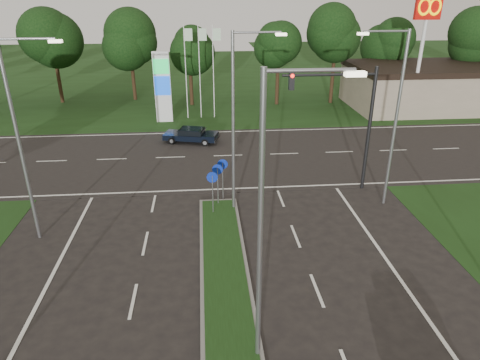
{
  "coord_description": "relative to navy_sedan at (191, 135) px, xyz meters",
  "views": [
    {
      "loc": [
        -0.65,
        -4.04,
        10.62
      ],
      "look_at": [
        1.03,
        14.82,
        2.2
      ],
      "focal_mm": 32.0,
      "sensor_mm": 36.0,
      "label": 1
    }
  ],
  "objects": [
    {
      "name": "verge_far",
      "position": [
        1.6,
        27.83,
        -0.59
      ],
      "size": [
        160.0,
        50.0,
        0.02
      ],
      "primitive_type": "cube",
      "color": "black",
      "rests_on": "ground"
    },
    {
      "name": "cross_road",
      "position": [
        1.6,
        -3.17,
        -0.59
      ],
      "size": [
        160.0,
        12.0,
        0.02
      ],
      "primitive_type": "cube",
      "color": "black",
      "rests_on": "ground"
    },
    {
      "name": "commercial_building",
      "position": [
        23.6,
        8.83,
        1.41
      ],
      "size": [
        16.0,
        9.0,
        4.0
      ],
      "primitive_type": "cube",
      "color": "gray",
      "rests_on": "ground"
    },
    {
      "name": "streetlight_median_near",
      "position": [
        2.6,
        -21.17,
        4.49
      ],
      "size": [
        2.53,
        0.22,
        9.0
      ],
      "color": "gray",
      "rests_on": "ground"
    },
    {
      "name": "streetlight_median_far",
      "position": [
        2.6,
        -11.17,
        4.49
      ],
      "size": [
        2.53,
        0.22,
        9.0
      ],
      "color": "gray",
      "rests_on": "ground"
    },
    {
      "name": "streetlight_left_far",
      "position": [
        -6.7,
        -13.17,
        4.49
      ],
      "size": [
        2.53,
        0.22,
        9.0
      ],
      "color": "gray",
      "rests_on": "ground"
    },
    {
      "name": "streetlight_right_far",
      "position": [
        10.4,
        -11.17,
        4.49
      ],
      "size": [
        2.53,
        0.22,
        9.0
      ],
      "rotation": [
        0.0,
        0.0,
        3.14
      ],
      "color": "gray",
      "rests_on": "ground"
    },
    {
      "name": "traffic_signal",
      "position": [
        8.79,
        -9.17,
        4.06
      ],
      "size": [
        5.1,
        0.42,
        7.0
      ],
      "color": "black",
      "rests_on": "ground"
    },
    {
      "name": "median_signs",
      "position": [
        1.6,
        -10.77,
        1.12
      ],
      "size": [
        1.16,
        1.76,
        2.38
      ],
      "color": "gray",
      "rests_on": "ground"
    },
    {
      "name": "gas_pylon",
      "position": [
        -2.19,
        5.88,
        2.61
      ],
      "size": [
        5.8,
        1.26,
        8.0
      ],
      "color": "silver",
      "rests_on": "ground"
    },
    {
      "name": "mcdonalds_sign",
      "position": [
        19.6,
        4.81,
        7.4
      ],
      "size": [
        2.2,
        0.47,
        10.4
      ],
      "color": "silver",
      "rests_on": "ground"
    },
    {
      "name": "treeline_far",
      "position": [
        1.7,
        12.77,
        6.24
      ],
      "size": [
        6.0,
        6.0,
        9.9
      ],
      "color": "black",
      "rests_on": "ground"
    },
    {
      "name": "navy_sedan",
      "position": [
        0.0,
        0.0,
        0.0
      ],
      "size": [
        4.27,
        2.57,
        1.1
      ],
      "rotation": [
        0.0,
        0.0,
        1.32
      ],
      "color": "black",
      "rests_on": "ground"
    }
  ]
}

